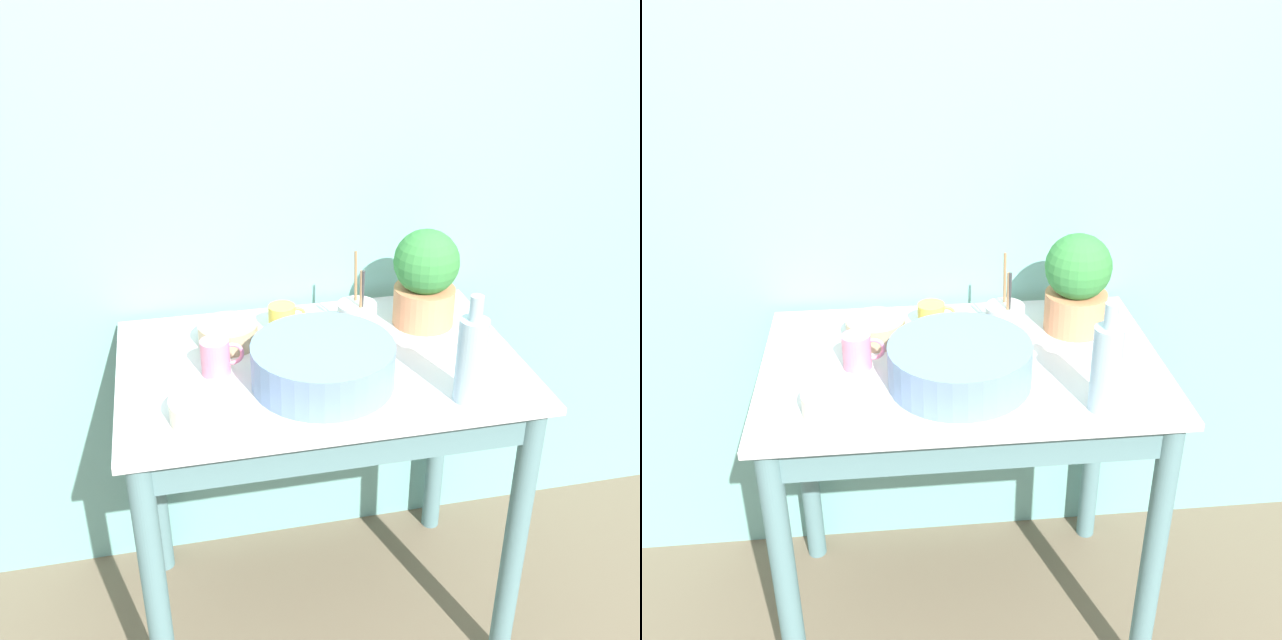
# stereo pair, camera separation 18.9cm
# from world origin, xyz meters

# --- Properties ---
(wall_back) EXTENTS (6.00, 0.05, 2.40)m
(wall_back) POSITION_xyz_m (0.00, 0.73, 1.20)
(wall_back) COLOR #70ADA8
(wall_back) RESTS_ON ground_plane
(counter_table) EXTENTS (1.04, 0.68, 0.90)m
(counter_table) POSITION_xyz_m (0.00, 0.32, 0.69)
(counter_table) COLOR slate
(counter_table) RESTS_ON ground_plane
(potted_plant) EXTENTS (0.18, 0.18, 0.28)m
(potted_plant) POSITION_xyz_m (0.33, 0.49, 1.04)
(potted_plant) COLOR tan
(potted_plant) RESTS_ON counter_table
(bowl_wash_large) EXTENTS (0.35, 0.35, 0.11)m
(bowl_wash_large) POSITION_xyz_m (-0.02, 0.23, 0.95)
(bowl_wash_large) COLOR #6684B2
(bowl_wash_large) RESTS_ON counter_table
(bottle_tall) EXTENTS (0.07, 0.07, 0.27)m
(bottle_tall) POSITION_xyz_m (0.30, 0.09, 1.01)
(bottle_tall) COLOR #93B2BC
(bottle_tall) RESTS_ON counter_table
(mug_yellow) EXTENTS (0.11, 0.08, 0.08)m
(mug_yellow) POSITION_xyz_m (-0.06, 0.53, 0.94)
(mug_yellow) COLOR #E5CC4C
(mug_yellow) RESTS_ON counter_table
(mug_pink) EXTENTS (0.11, 0.07, 0.09)m
(mug_pink) POSITION_xyz_m (-0.27, 0.34, 0.95)
(mug_pink) COLOR pink
(mug_pink) RESTS_ON counter_table
(bowl_small_cream) EXTENTS (0.16, 0.16, 0.06)m
(bowl_small_cream) POSITION_xyz_m (-0.31, 0.14, 0.93)
(bowl_small_cream) COLOR beige
(bowl_small_cream) RESTS_ON counter_table
(bowl_small_tan) EXTENTS (0.16, 0.16, 0.06)m
(bowl_small_tan) POSITION_xyz_m (-0.22, 0.48, 0.93)
(bowl_small_tan) COLOR tan
(bowl_small_tan) RESTS_ON counter_table
(utensil_cup) EXTENTS (0.11, 0.11, 0.24)m
(utensil_cup) POSITION_xyz_m (0.13, 0.46, 0.95)
(utensil_cup) COLOR silver
(utensil_cup) RESTS_ON counter_table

